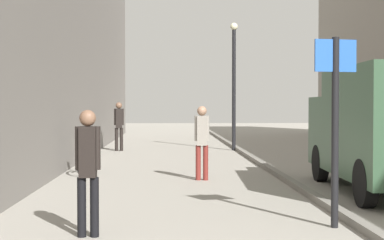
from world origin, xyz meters
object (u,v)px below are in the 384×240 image
pedestrian_mid_block (119,123)px  street_sign_post (335,115)px  bicycle_leaning (86,158)px  pedestrian_main_foreground (88,164)px  pedestrian_far_crossing (202,137)px  lamp_post (234,78)px

pedestrian_mid_block → street_sign_post: 14.13m
bicycle_leaning → pedestrian_main_foreground: bearing=-76.7°
pedestrian_main_foreground → bicycle_leaning: size_ratio=0.91×
pedestrian_main_foreground → street_sign_post: 3.38m
pedestrian_mid_block → street_sign_post: street_sign_post is taller
pedestrian_mid_block → bicycle_leaning: (-0.22, -6.98, -0.66)m
pedestrian_mid_block → pedestrian_far_crossing: bearing=-79.1°
pedestrian_main_foreground → pedestrian_mid_block: size_ratio=0.90×
pedestrian_mid_block → pedestrian_far_crossing: pedestrian_mid_block is taller
pedestrian_mid_block → lamp_post: bearing=-4.4°
lamp_post → bicycle_leaning: (-4.49, -7.11, -2.34)m
pedestrian_far_crossing → street_sign_post: street_sign_post is taller
pedestrian_far_crossing → bicycle_leaning: size_ratio=0.94×
pedestrian_far_crossing → pedestrian_mid_block: bearing=-68.7°
pedestrian_far_crossing → street_sign_post: 5.33m
lamp_post → bicycle_leaning: lamp_post is taller
street_sign_post → lamp_post: 13.69m
lamp_post → street_sign_post: bearing=-90.8°
pedestrian_mid_block → pedestrian_far_crossing: (2.57, -8.44, -0.08)m
pedestrian_main_foreground → lamp_post: lamp_post is taller
pedestrian_main_foreground → pedestrian_mid_block: (-0.80, 13.94, 0.10)m
pedestrian_mid_block → street_sign_post: size_ratio=0.69×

